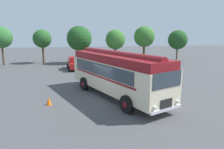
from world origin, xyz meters
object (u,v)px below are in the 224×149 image
Objects in this scene: car_mid_right at (113,61)px; traffic_cone at (49,101)px; vintage_bus at (116,72)px; car_mid_left at (94,62)px; car_near_left at (75,63)px.

car_mid_right reaches higher than traffic_cone.
vintage_bus is 12.92m from car_mid_left.
car_mid_left is 0.99× the size of car_mid_right.
traffic_cone is (-7.29, -14.26, -0.57)m from car_mid_right.
car_mid_right is (5.40, 0.66, 0.00)m from car_near_left.
car_near_left is 1.01× the size of car_mid_right.
car_mid_left is at bearing -172.13° from car_mid_right.
vintage_bus is at bearing -88.45° from car_mid_left.
car_near_left is 1.03× the size of car_mid_left.
vintage_bus is at bearing 11.73° from traffic_cone.
car_mid_left is at bearing 72.09° from traffic_cone.
car_mid_right is at bearing 6.93° from car_near_left.
car_mid_left reaches higher than traffic_cone.
car_mid_right is at bearing 7.87° from car_mid_left.
car_mid_left is 2.83m from car_mid_right.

